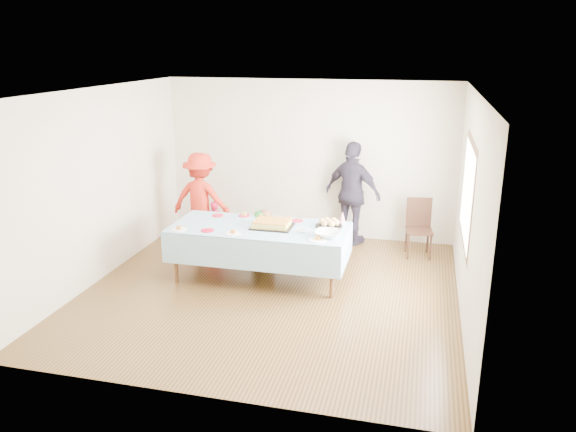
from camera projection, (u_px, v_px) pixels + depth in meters
The scene contains 22 objects.
ground at pixel (271, 290), 7.74m from camera, with size 5.00×5.00×0.00m, color #412912.
room_walls at pixel (274, 165), 7.21m from camera, with size 5.04×5.04×2.72m.
party_table at pixel (259, 230), 7.95m from camera, with size 2.50×1.10×0.78m.
birthday_cake at pixel (272, 224), 7.90m from camera, with size 0.57×0.44×0.10m.
rolls_tray at pixel (329, 223), 7.92m from camera, with size 0.38×0.38×0.11m.
punch_bowl at pixel (328, 234), 7.49m from camera, with size 0.35×0.35×0.09m, color silver.
party_hat at pixel (342, 217), 8.08m from camera, with size 0.10×0.10×0.17m, color silver.
fork_pile at pixel (304, 231), 7.66m from camera, with size 0.24×0.18×0.07m, color white, non-canonical shape.
plate_red_far_a at pixel (218, 215), 8.43m from camera, with size 0.17×0.17×0.01m, color red.
plate_red_far_b at pixel (244, 216), 8.42m from camera, with size 0.17×0.17×0.01m, color red.
plate_red_far_c at pixel (265, 217), 8.36m from camera, with size 0.17×0.17×0.01m, color red.
plate_red_far_d at pixel (297, 221), 8.19m from camera, with size 0.18×0.18×0.01m, color red.
plate_red_near at pixel (207, 231), 7.75m from camera, with size 0.18×0.18×0.01m, color red.
plate_white_left at pixel (179, 230), 7.79m from camera, with size 0.21×0.21×0.01m, color white.
plate_white_mid at pixel (233, 233), 7.63m from camera, with size 0.21×0.21×0.01m, color white.
plate_white_right at pixel (318, 240), 7.38m from camera, with size 0.25×0.25×0.01m, color white.
dining_chair at pixel (419, 224), 8.92m from camera, with size 0.45×0.45×0.92m.
toddler_left at pixel (215, 224), 9.32m from camera, with size 0.29×0.19×0.78m, color #BA1734.
toddler_mid at pixel (262, 237), 8.53m from camera, with size 0.43×0.28×0.87m, color #2A8034.
toddler_right at pixel (265, 237), 8.52m from camera, with size 0.43×0.34×0.89m, color tan.
adult_left at pixel (201, 199), 9.34m from camera, with size 1.01×0.58×1.56m, color red.
adult_right at pixel (353, 194), 9.34m from camera, with size 1.02×0.42×1.74m, color #2F2939.
Camera 1 is at (1.91, -6.83, 3.26)m, focal length 35.00 mm.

